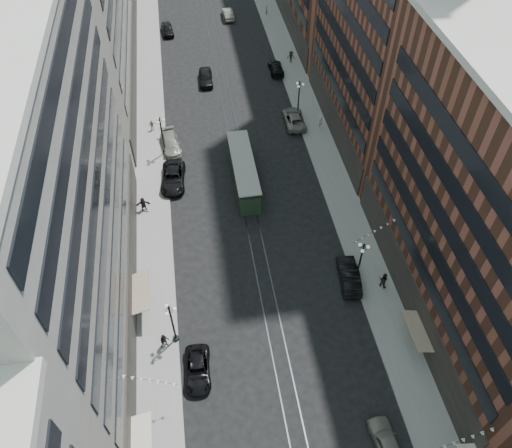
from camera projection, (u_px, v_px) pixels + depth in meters
ground at (232, 123)px, 68.34m from camera, size 220.00×220.00×0.00m
sidewalk_west at (149, 90)px, 73.73m from camera, size 4.00×180.00×0.15m
sidewalk_east at (295, 77)px, 76.05m from camera, size 4.00×180.00×0.15m
rail_west at (219, 84)px, 74.87m from camera, size 0.12×180.00×0.02m
rail_east at (228, 83)px, 75.01m from camera, size 0.12×180.00×0.02m
building_west_mid at (50, 206)px, 38.30m from camera, size 8.00×36.00×28.00m
building_east_mid at (486, 220)px, 40.07m from camera, size 8.00×30.00×24.00m
lamppost_sw_far at (172, 322)px, 43.92m from camera, size 1.03×1.14×5.52m
lamppost_sw_mid at (162, 134)px, 61.77m from camera, size 1.03×1.14×5.52m
lamppost_se_far at (360, 261)px, 48.51m from camera, size 1.03×1.14×5.52m
lamppost_se_mid at (299, 98)px, 67.01m from camera, size 1.03×1.14×5.52m
streetcar at (243, 172)px, 59.48m from camera, size 2.57×11.62×3.21m
car_2 at (198, 370)px, 43.55m from camera, size 2.44×4.88×1.33m
car_4 at (387, 444)px, 39.21m from camera, size 2.19×4.81×1.60m
pedestrian_2 at (165, 341)px, 45.00m from camera, size 0.93×0.60×1.79m
car_7 at (173, 178)px, 59.80m from camera, size 3.29×6.17×1.65m
car_8 at (171, 144)px, 64.17m from camera, size 2.94×5.72×1.59m
car_9 at (167, 29)px, 84.69m from camera, size 2.22×4.71×1.56m
car_10 at (349, 275)px, 50.10m from camera, size 2.34×5.36×1.71m
car_11 at (294, 119)px, 67.78m from camera, size 2.70×5.70×1.57m
car_12 at (276, 68)px, 76.60m from camera, size 2.05×4.93×1.42m
car_13 at (206, 77)px, 74.55m from camera, size 2.22×5.07×1.70m
car_14 at (228, 14)px, 88.54m from camera, size 1.82×4.70×1.53m
pedestrian_5 at (143, 204)px, 56.55m from camera, size 1.67×0.56×1.78m
pedestrian_6 at (152, 125)px, 66.60m from camera, size 0.97×0.58×1.55m
pedestrian_7 at (383, 280)px, 49.44m from camera, size 1.00×1.01×1.89m
pedestrian_8 at (320, 121)px, 66.97m from camera, size 0.76×0.65×1.77m
pedestrian_9 at (291, 57)px, 78.05m from camera, size 1.30×0.80×1.87m
pedestrian_extra_1 at (266, 10)px, 88.99m from camera, size 0.75×0.74×1.75m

